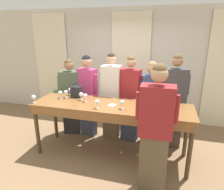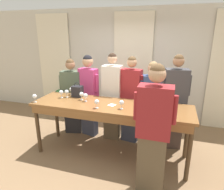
% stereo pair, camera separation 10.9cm
% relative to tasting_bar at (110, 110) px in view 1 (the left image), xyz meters
% --- Properties ---
extents(ground_plane, '(18.00, 18.00, 0.00)m').
position_rel_tasting_bar_xyz_m(ground_plane, '(0.00, 0.03, -0.90)').
color(ground_plane, '#846647').
extents(wall_back, '(12.00, 0.06, 2.80)m').
position_rel_tasting_bar_xyz_m(wall_back, '(0.00, 1.93, 0.50)').
color(wall_back, beige).
rests_on(wall_back, ground_plane).
extents(curtain_panel_left, '(0.97, 0.03, 2.69)m').
position_rel_tasting_bar_xyz_m(curtain_panel_left, '(-2.25, 1.87, 0.44)').
color(curtain_panel_left, '#EFE5C6').
rests_on(curtain_panel_left, ground_plane).
extents(curtain_panel_center, '(0.97, 0.03, 2.69)m').
position_rel_tasting_bar_xyz_m(curtain_panel_center, '(0.00, 1.87, 0.44)').
color(curtain_panel_center, '#EFE5C6').
rests_on(curtain_panel_center, ground_plane).
extents(tasting_bar, '(2.81, 0.78, 1.01)m').
position_rel_tasting_bar_xyz_m(tasting_bar, '(0.00, 0.00, 0.00)').
color(tasting_bar, brown).
rests_on(tasting_bar, ground_plane).
extents(wine_bottle, '(0.08, 0.08, 0.35)m').
position_rel_tasting_bar_xyz_m(wine_bottle, '(0.94, 0.08, 0.23)').
color(wine_bottle, black).
rests_on(wine_bottle, tasting_bar).
extents(handbag, '(0.20, 0.15, 0.28)m').
position_rel_tasting_bar_xyz_m(handbag, '(-0.76, 0.27, 0.21)').
color(handbag, '#232328').
rests_on(handbag, tasting_bar).
extents(wine_glass_front_left, '(0.08, 0.08, 0.15)m').
position_rel_tasting_bar_xyz_m(wine_glass_front_left, '(0.23, -0.12, 0.21)').
color(wine_glass_front_left, white).
rests_on(wine_glass_front_left, tasting_bar).
extents(wine_glass_front_mid, '(0.08, 0.08, 0.15)m').
position_rel_tasting_bar_xyz_m(wine_glass_front_mid, '(-1.02, 0.10, 0.21)').
color(wine_glass_front_mid, white).
rests_on(wine_glass_front_mid, tasting_bar).
extents(wine_glass_front_right, '(0.08, 0.08, 0.15)m').
position_rel_tasting_bar_xyz_m(wine_glass_front_right, '(-1.34, -0.26, 0.21)').
color(wine_glass_front_right, white).
rests_on(wine_glass_front_right, tasting_bar).
extents(wine_glass_center_left, '(0.08, 0.08, 0.15)m').
position_rel_tasting_bar_xyz_m(wine_glass_center_left, '(-0.60, 0.11, 0.21)').
color(wine_glass_center_left, white).
rests_on(wine_glass_center_left, tasting_bar).
extents(wine_glass_center_mid, '(0.08, 0.08, 0.15)m').
position_rel_tasting_bar_xyz_m(wine_glass_center_mid, '(-0.49, 0.06, 0.21)').
color(wine_glass_center_mid, white).
rests_on(wine_glass_center_mid, tasting_bar).
extents(wine_glass_center_right, '(0.08, 0.08, 0.15)m').
position_rel_tasting_bar_xyz_m(wine_glass_center_right, '(-0.17, -0.20, 0.21)').
color(wine_glass_center_right, white).
rests_on(wine_glass_center_right, tasting_bar).
extents(wine_glass_back_left, '(0.08, 0.08, 0.15)m').
position_rel_tasting_bar_xyz_m(wine_glass_back_left, '(-0.94, 0.17, 0.21)').
color(wine_glass_back_left, white).
rests_on(wine_glass_back_left, tasting_bar).
extents(wine_glass_back_mid, '(0.08, 0.08, 0.15)m').
position_rel_tasting_bar_xyz_m(wine_glass_back_mid, '(-0.93, 0.35, 0.21)').
color(wine_glass_back_mid, white).
rests_on(wine_glass_back_mid, tasting_bar).
extents(napkin, '(0.15, 0.15, 0.00)m').
position_rel_tasting_bar_xyz_m(napkin, '(0.03, 0.00, 0.10)').
color(napkin, white).
rests_on(napkin, tasting_bar).
extents(pen, '(0.05, 0.12, 0.01)m').
position_rel_tasting_bar_xyz_m(pen, '(0.51, -0.08, 0.10)').
color(pen, maroon).
rests_on(pen, tasting_bar).
extents(guest_olive_jacket, '(0.54, 0.33, 1.68)m').
position_rel_tasting_bar_xyz_m(guest_olive_jacket, '(-1.09, 0.65, -0.05)').
color(guest_olive_jacket, '#28282D').
rests_on(guest_olive_jacket, ground_plane).
extents(guest_pink_top, '(0.50, 0.29, 1.78)m').
position_rel_tasting_bar_xyz_m(guest_pink_top, '(-0.69, 0.65, 0.04)').
color(guest_pink_top, '#383D51').
rests_on(guest_pink_top, ground_plane).
extents(guest_cream_sweater, '(0.49, 0.28, 1.83)m').
position_rel_tasting_bar_xyz_m(guest_cream_sweater, '(-0.16, 0.65, 0.03)').
color(guest_cream_sweater, brown).
rests_on(guest_cream_sweater, ground_plane).
extents(guest_striped_shirt, '(0.51, 0.27, 1.78)m').
position_rel_tasting_bar_xyz_m(guest_striped_shirt, '(0.23, 0.65, 0.02)').
color(guest_striped_shirt, '#383D51').
rests_on(guest_striped_shirt, ground_plane).
extents(guest_navy_coat, '(0.47, 0.29, 1.70)m').
position_rel_tasting_bar_xyz_m(guest_navy_coat, '(0.63, 0.65, -0.00)').
color(guest_navy_coat, '#473833').
rests_on(guest_navy_coat, ground_plane).
extents(guest_beige_cap, '(0.53, 0.32, 1.84)m').
position_rel_tasting_bar_xyz_m(guest_beige_cap, '(1.07, 0.65, 0.04)').
color(guest_beige_cap, '#473833').
rests_on(guest_beige_cap, ground_plane).
extents(host_pouring, '(0.56, 0.26, 1.86)m').
position_rel_tasting_bar_xyz_m(host_pouring, '(0.81, -0.65, 0.05)').
color(host_pouring, brown).
rests_on(host_pouring, ground_plane).
extents(potted_plant, '(0.32, 0.32, 0.68)m').
position_rel_tasting_bar_xyz_m(potted_plant, '(-2.00, 1.57, -0.56)').
color(potted_plant, '#4C4C51').
rests_on(potted_plant, ground_plane).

